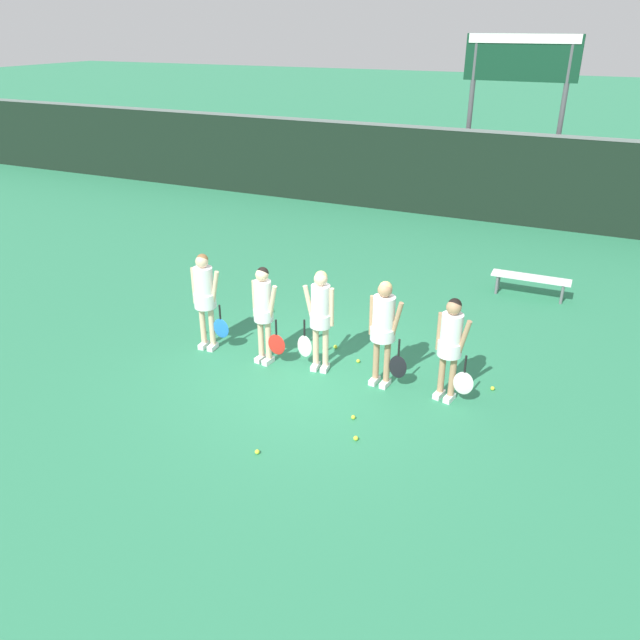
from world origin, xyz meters
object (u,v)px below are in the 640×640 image
at_px(tennis_ball_3, 205,332).
at_px(tennis_ball_4, 272,310).
at_px(player_3, 384,325).
at_px(player_0, 205,294).
at_px(player_4, 451,341).
at_px(tennis_ball_1, 257,452).
at_px(tennis_ball_7, 207,301).
at_px(tennis_ball_6, 353,417).
at_px(tennis_ball_8, 493,388).
at_px(tennis_ball_2, 335,347).
at_px(tennis_ball_5, 218,324).
at_px(tennis_ball_9, 356,438).
at_px(player_2, 320,313).
at_px(bench_courtside, 531,280).
at_px(scoreboard, 519,80).
at_px(tennis_ball_0, 358,361).
at_px(player_1, 264,308).

xyz_separation_m(tennis_ball_3, tennis_ball_4, (0.70, 1.37, 0.00)).
bearing_deg(tennis_ball_3, player_3, -5.36).
bearing_deg(player_0, player_4, -2.32).
xyz_separation_m(tennis_ball_1, tennis_ball_7, (-3.47, 3.97, 0.00)).
relative_size(tennis_ball_6, tennis_ball_8, 0.97).
height_order(tennis_ball_3, tennis_ball_8, same).
height_order(tennis_ball_1, tennis_ball_2, tennis_ball_2).
xyz_separation_m(player_3, tennis_ball_1, (-0.92, -2.42, -1.03)).
distance_m(tennis_ball_4, tennis_ball_5, 1.18).
relative_size(player_3, tennis_ball_9, 25.62).
bearing_deg(player_2, tennis_ball_5, 157.23).
bearing_deg(tennis_ball_8, tennis_ball_1, -131.27).
height_order(bench_courtside, player_3, player_3).
bearing_deg(tennis_ball_6, scoreboard, 89.42).
relative_size(player_0, player_3, 1.00).
xyz_separation_m(bench_courtside, player_2, (-2.78, -4.65, 0.66)).
height_order(player_0, tennis_ball_0, player_0).
xyz_separation_m(player_0, player_1, (1.18, -0.02, -0.04)).
distance_m(player_0, tennis_ball_6, 3.50).
xyz_separation_m(player_4, tennis_ball_7, (-5.45, 1.54, -0.97)).
bearing_deg(tennis_ball_0, tennis_ball_8, 1.51).
height_order(tennis_ball_4, tennis_ball_9, same).
relative_size(player_0, tennis_ball_2, 25.66).
bearing_deg(tennis_ball_5, player_1, -29.20).
xyz_separation_m(player_2, tennis_ball_9, (1.29, -1.62, -1.01)).
distance_m(bench_courtside, tennis_ball_2, 4.82).
height_order(player_1, tennis_ball_3, player_1).
bearing_deg(tennis_ball_8, player_0, -172.42).
height_order(bench_courtside, tennis_ball_5, bench_courtside).
bearing_deg(tennis_ball_4, tennis_ball_6, -44.32).
height_order(tennis_ball_6, tennis_ball_8, tennis_ball_8).
bearing_deg(scoreboard, player_3, -90.43).
bearing_deg(player_2, player_4, -7.86).
height_order(player_2, tennis_ball_5, player_2).
relative_size(tennis_ball_0, tennis_ball_3, 0.98).
xyz_separation_m(tennis_ball_0, tennis_ball_4, (-2.34, 1.22, 0.00)).
distance_m(player_3, tennis_ball_0, 1.29).
bearing_deg(tennis_ball_3, tennis_ball_7, 121.95).
bearing_deg(player_3, tennis_ball_0, 145.93).
distance_m(scoreboard, bench_courtside, 7.15).
xyz_separation_m(tennis_ball_0, tennis_ball_6, (0.55, -1.61, -0.00)).
xyz_separation_m(player_3, tennis_ball_2, (-1.15, 0.81, -1.03)).
bearing_deg(tennis_ball_9, tennis_ball_0, 110.46).
bearing_deg(tennis_ball_9, bench_courtside, 76.60).
bearing_deg(tennis_ball_1, tennis_ball_7, 131.13).
bearing_deg(tennis_ball_4, tennis_ball_1, -64.06).
xyz_separation_m(player_0, tennis_ball_2, (2.08, 0.91, -1.02)).
height_order(tennis_ball_5, tennis_ball_9, tennis_ball_9).
xyz_separation_m(player_4, tennis_ball_0, (-1.65, 0.48, -0.97)).
relative_size(tennis_ball_3, tennis_ball_9, 0.95).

